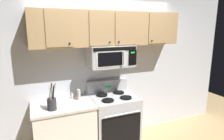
% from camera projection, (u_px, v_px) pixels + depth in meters
% --- Properties ---
extents(back_wall, '(5.20, 0.10, 2.70)m').
position_uv_depth(back_wall, '(105.00, 67.00, 3.51)').
color(back_wall, silver).
rests_on(back_wall, ground_plane).
extents(stove_range, '(0.76, 0.69, 1.12)m').
position_uv_depth(stove_range, '(113.00, 120.00, 3.37)').
color(stove_range, '#B7BABF').
rests_on(stove_range, ground_plane).
extents(over_range_microwave, '(0.76, 0.43, 0.35)m').
position_uv_depth(over_range_microwave, '(111.00, 56.00, 3.24)').
color(over_range_microwave, '#B7BABF').
extents(upper_cabinets, '(2.50, 0.36, 0.55)m').
position_uv_depth(upper_cabinets, '(110.00, 29.00, 3.17)').
color(upper_cabinets, tan).
extents(counter_segment, '(0.93, 0.65, 0.90)m').
position_uv_depth(counter_segment, '(64.00, 131.00, 3.06)').
color(counter_segment, white).
rests_on(counter_segment, ground_plane).
extents(utensil_crock_charcoal, '(0.15, 0.13, 0.39)m').
position_uv_depth(utensil_crock_charcoal, '(52.00, 102.00, 2.75)').
color(utensil_crock_charcoal, '#2D2D33').
rests_on(utensil_crock_charcoal, counter_segment).
extents(salt_shaker, '(0.04, 0.04, 0.09)m').
position_uv_depth(salt_shaker, '(72.00, 96.00, 3.19)').
color(salt_shaker, white).
rests_on(salt_shaker, counter_segment).
extents(pepper_mill, '(0.06, 0.06, 0.17)m').
position_uv_depth(pepper_mill, '(79.00, 94.00, 3.14)').
color(pepper_mill, '#B7B2A8').
rests_on(pepper_mill, counter_segment).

